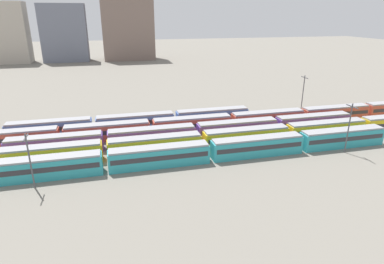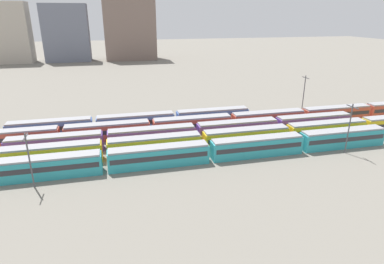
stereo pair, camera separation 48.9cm
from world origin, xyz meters
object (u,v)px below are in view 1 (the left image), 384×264
at_px(train_track_0, 210,151).
at_px(train_track_2, 196,132).
at_px(train_track_1, 246,137).
at_px(train_track_4, 136,122).
at_px(catenary_pole_0, 30,159).
at_px(catenary_pole_1, 303,92).
at_px(train_track_3, 231,121).
at_px(catenary_pole_2, 349,126).

bearing_deg(train_track_0, train_track_2, 89.82).
bearing_deg(train_track_0, train_track_1, 28.98).
xyz_separation_m(train_track_4, catenary_pole_0, (-17.86, -24.03, 3.19)).
xyz_separation_m(train_track_0, train_track_2, (0.03, 10.40, 0.00)).
height_order(train_track_4, catenary_pole_1, catenary_pole_1).
bearing_deg(catenary_pole_0, catenary_pole_1, 22.91).
relative_size(train_track_3, train_track_4, 2.02).
xyz_separation_m(catenary_pole_0, catenary_pole_1, (63.31, 26.75, 0.69)).
height_order(train_track_0, train_track_4, same).
bearing_deg(catenary_pole_2, train_track_4, 148.51).
xyz_separation_m(train_track_4, catenary_pole_2, (38.87, -23.81, 3.64)).
relative_size(train_track_3, catenary_pole_2, 11.26).
height_order(train_track_3, catenary_pole_1, catenary_pole_1).
bearing_deg(catenary_pole_1, train_track_1, -142.80).
bearing_deg(catenary_pole_1, train_track_3, -161.39).
bearing_deg(train_track_4, train_track_1, -36.21).
distance_m(train_track_4, catenary_pole_0, 30.10).
relative_size(train_track_2, catenary_pole_2, 7.48).
relative_size(train_track_1, catenary_pole_1, 8.94).
xyz_separation_m(train_track_2, catenary_pole_2, (26.93, -13.41, 3.64)).
distance_m(train_track_3, catenary_pole_2, 25.45).
distance_m(catenary_pole_0, catenary_pole_2, 56.73).
bearing_deg(catenary_pole_2, train_track_3, 132.36).
bearing_deg(catenary_pole_0, train_track_2, 24.57).
bearing_deg(train_track_1, catenary_pole_0, -167.86).
bearing_deg(catenary_pole_1, train_track_0, -144.95).
distance_m(train_track_2, train_track_3, 11.23).
bearing_deg(catenary_pole_2, catenary_pole_1, 76.09).
height_order(train_track_2, catenary_pole_0, catenary_pole_0).
xyz_separation_m(train_track_1, train_track_4, (-21.30, 15.60, -0.00)).
bearing_deg(catenary_pole_0, train_track_3, 25.34).
height_order(train_track_3, catenary_pole_2, catenary_pole_2).
distance_m(train_track_1, train_track_2, 10.70).
relative_size(train_track_4, catenary_pole_1, 5.33).
height_order(train_track_3, catenary_pole_0, catenary_pole_0).
height_order(train_track_0, catenary_pole_2, catenary_pole_2).
distance_m(train_track_0, catenary_pole_1, 41.15).
xyz_separation_m(train_track_3, catenary_pole_2, (16.97, -18.61, 3.64)).
bearing_deg(train_track_3, catenary_pole_2, -47.64).
relative_size(train_track_3, catenary_pole_0, 12.33).
height_order(train_track_0, train_track_1, same).
distance_m(train_track_4, catenary_pole_1, 45.70).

